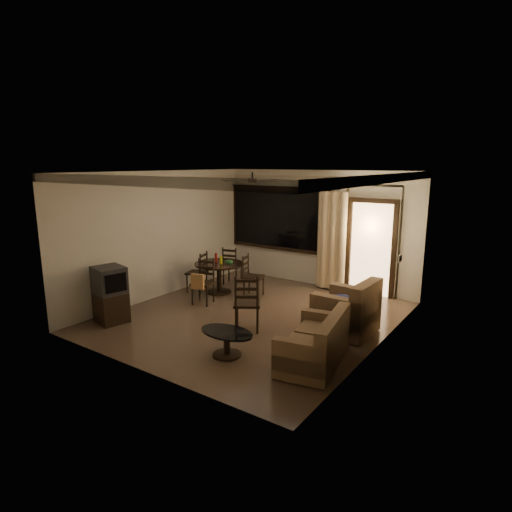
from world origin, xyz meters
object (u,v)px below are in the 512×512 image
Objects in this scene: dining_chair_north at (232,273)px; side_chair at (247,314)px; dining_chair_south at (203,290)px; tv_cabinet at (110,294)px; armchair at (349,312)px; coffee_table at (227,339)px; sofa at (317,345)px; dining_chair_west at (197,280)px; dining_chair_east at (253,284)px; dining_table at (219,269)px.

side_chair is (2.08, -2.25, 0.03)m from dining_chair_north.
tv_cabinet is (-0.72, -1.79, 0.24)m from dining_chair_south.
coffee_table is at bearing -119.97° from armchair.
dining_chair_north is 4.08m from coffee_table.
dining_chair_south is 1.64m from dining_chair_north.
armchair is (-0.09, 1.41, 0.09)m from sofa.
side_chair reaches higher than sofa.
dining_chair_west is at bearing 139.69° from coffee_table.
armchair is 2.29m from coffee_table.
dining_chair_west is 0.97× the size of armchair.
dining_chair_west is at bearing 93.59° from dining_chair_east.
dining_chair_north is at bearing 133.11° from sofa.
armchair is at bearing 83.03° from sofa.
dining_chair_south is at bearing 80.86° from tv_cabinet.
dining_chair_east is 1.00× the size of dining_chair_south.
sofa is at bearing -34.59° from dining_chair_south.
armchair is (3.64, -1.34, 0.11)m from dining_chair_north.
tv_cabinet is 1.10× the size of armchair.
armchair reaches higher than dining_table.
dining_chair_east is 3.13m from tv_cabinet.
dining_chair_east is 1.00× the size of dining_chair_north.
dining_chair_north is (0.28, 0.98, 0.00)m from dining_chair_west.
side_chair is at bearing -38.56° from dining_table.
armchair is (3.91, -0.36, 0.11)m from dining_chair_west.
tv_cabinet is 2.63m from side_chair.
sofa is at bearing -84.64° from armchair.
dining_chair_south reaches higher than coffee_table.
dining_chair_west is 1.02m from dining_chair_north.
dining_chair_west reaches higher than sofa.
dining_chair_east is 0.88× the size of tv_cabinet.
dining_chair_south is 0.61× the size of sofa.
tv_cabinet reaches higher than dining_chair_west.
coffee_table is (2.72, 0.10, -0.27)m from tv_cabinet.
side_chair is (-1.56, -0.92, -0.08)m from armchair.
dining_chair_west and dining_chair_east have the same top height.
dining_chair_east and dining_chair_south have the same top height.
dining_chair_north is (-0.43, 1.59, -0.02)m from dining_chair_south.
dining_chair_north is (-1.01, 0.54, 0.00)m from dining_chair_east.
dining_table is at bearing 131.45° from coffee_table.
dining_chair_south and dining_chair_north have the same top height.
dining_chair_west is at bearing 102.49° from tv_cabinet.
dining_chair_west is 2.68m from side_chair.
dining_chair_north is 3.88m from armchair.
tv_cabinet is 0.69× the size of sofa.
dining_table is 0.88m from dining_chair_east.
tv_cabinet is 1.17× the size of coffee_table.
dining_chair_south is at bearing -55.46° from side_chair.
side_chair is (2.37, 1.12, -0.23)m from tv_cabinet.
tv_cabinet is 4.07m from sofa.
dining_chair_north is 0.90× the size of side_chair.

